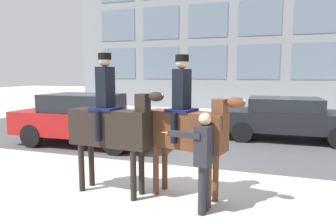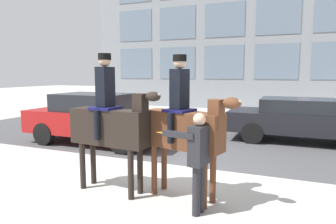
# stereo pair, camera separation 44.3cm
# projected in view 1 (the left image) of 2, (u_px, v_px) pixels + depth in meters

# --- Properties ---
(ground_plane) EXTENTS (80.00, 80.00, 0.00)m
(ground_plane) POSITION_uv_depth(u_px,v_px,m) (170.00, 172.00, 6.95)
(ground_plane) COLOR #B2AFA8
(road_surface) EXTENTS (21.42, 8.50, 0.01)m
(road_surface) POSITION_uv_depth(u_px,v_px,m) (207.00, 133.00, 11.43)
(road_surface) COLOR #444447
(road_surface) RESTS_ON ground_plane
(mounted_horse_lead) EXTENTS (1.97, 0.65, 2.63)m
(mounted_horse_lead) POSITION_uv_depth(u_px,v_px,m) (111.00, 124.00, 5.57)
(mounted_horse_lead) COLOR black
(mounted_horse_lead) RESTS_ON ground_plane
(mounted_horse_companion) EXTENTS (1.88, 0.79, 2.59)m
(mounted_horse_companion) POSITION_uv_depth(u_px,v_px,m) (187.00, 126.00, 5.33)
(mounted_horse_companion) COLOR #59331E
(mounted_horse_companion) RESTS_ON ground_plane
(pedestrian_bystander) EXTENTS (0.87, 0.44, 1.65)m
(pedestrian_bystander) POSITION_uv_depth(u_px,v_px,m) (203.00, 155.00, 4.79)
(pedestrian_bystander) COLOR #232328
(pedestrian_bystander) RESTS_ON ground_plane
(street_car_near_lane) EXTENTS (4.60, 1.86, 1.62)m
(street_car_near_lane) POSITION_uv_depth(u_px,v_px,m) (86.00, 118.00, 9.49)
(street_car_near_lane) COLOR maroon
(street_car_near_lane) RESTS_ON ground_plane
(street_car_far_lane) EXTENTS (4.64, 2.03, 1.44)m
(street_car_far_lane) POSITION_uv_depth(u_px,v_px,m) (287.00, 117.00, 10.26)
(street_car_far_lane) COLOR black
(street_car_far_lane) RESTS_ON ground_plane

